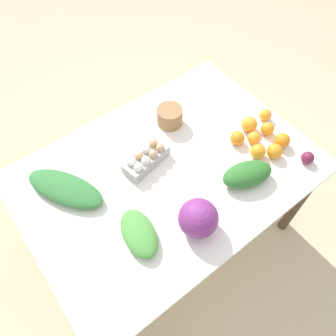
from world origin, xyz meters
The scene contains 17 objects.
ground_plane centered at (0.00, 0.00, 0.00)m, with size 8.00×8.00×0.00m, color #C6B289.
dining_table centered at (0.00, 0.00, 0.66)m, with size 1.42×1.01×0.75m.
cabbage_purple centered at (-0.08, -0.31, 0.83)m, with size 0.17×0.17×0.17m, color #7A2D75.
egg_carton centered at (-0.06, 0.10, 0.79)m, with size 0.26×0.15×0.09m.
paper_bag centered at (0.20, 0.24, 0.80)m, with size 0.14×0.14×0.10m, color #997047.
greens_bunch_dandelion centered at (0.26, -0.27, 0.80)m, with size 0.25×0.13×0.10m, color #2D6B28.
greens_bunch_kale centered at (-0.45, 0.19, 0.78)m, with size 0.39×0.16×0.06m, color #337538.
greens_bunch_beet_tops centered at (-0.31, -0.20, 0.78)m, with size 0.24×0.14×0.07m, color #4C933D.
beet_root centered at (0.58, -0.38, 0.78)m, with size 0.06×0.06×0.06m, color maroon.
orange_0 centered at (0.39, -0.08, 0.79)m, with size 0.07×0.07×0.07m, color orange.
orange_1 centered at (0.56, -0.13, 0.78)m, with size 0.07×0.07×0.07m, color orange.
orange_2 centered at (0.50, -0.05, 0.79)m, with size 0.08×0.08×0.08m, color orange.
orange_3 centered at (0.46, -0.13, 0.78)m, with size 0.06×0.06×0.06m, color orange.
orange_4 centered at (0.62, -0.05, 0.78)m, with size 0.07×0.07×0.07m, color orange.
orange_5 centered at (0.56, -0.23, 0.79)m, with size 0.08×0.08×0.08m, color orange.
orange_6 centered at (0.47, -0.25, 0.79)m, with size 0.08×0.08×0.08m, color orange.
orange_7 centered at (0.41, -0.20, 0.79)m, with size 0.07×0.07×0.07m, color orange.
Camera 1 is at (-0.54, -0.71, 2.08)m, focal length 35.00 mm.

